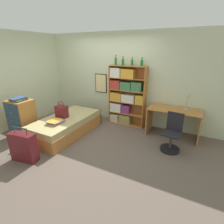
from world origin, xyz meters
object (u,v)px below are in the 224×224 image
magazine_pile_on_dresser (19,99)px  desk_lamp (189,98)px  bookcase (125,96)px  dresser (22,118)px  bed (67,125)px  book_stack_on_bed (55,122)px  suitcase (24,147)px  bottle_brown (123,62)px  bottle_green (116,61)px  handbag (62,112)px  bottle_blue (142,63)px  desk_chair (171,138)px  bottle_clear (132,62)px  desk (174,117)px

magazine_pile_on_dresser → desk_lamp: desk_lamp is taller
magazine_pile_on_dresser → bookcase: size_ratio=0.23×
dresser → bookcase: 2.80m
bed → book_stack_on_bed: (0.04, -0.44, 0.27)m
suitcase → bottle_brown: 3.17m
magazine_pile_on_dresser → bookcase: bookcase is taller
bed → bottle_green: (0.79, 1.28, 1.59)m
magazine_pile_on_dresser → bottle_brown: size_ratio=1.67×
handbag → bottle_blue: bottle_blue is taller
bookcase → desk_lamp: 1.71m
book_stack_on_bed → suitcase: bearing=-88.6°
desk_lamp → desk_chair: (-0.17, -0.81, -0.75)m
bottle_clear → bottle_blue: size_ratio=1.04×
desk_lamp → desk_chair: bearing=-102.1°
handbag → bottle_brown: bearing=50.6°
book_stack_on_bed → bottle_clear: bottle_clear is taller
bottle_clear → desk: 1.80m
bookcase → desk: bearing=-6.5°
desk → desk_chair: (0.10, -0.71, -0.24)m
magazine_pile_on_dresser → bottle_blue: bottle_blue is taller
bottle_green → desk: 2.15m
book_stack_on_bed → bookcase: 2.06m
dresser → desk: bearing=26.9°
bottle_green → desk: bottle_green is taller
bottle_green → bottle_blue: size_ratio=1.24×
suitcase → desk: size_ratio=0.57×
bookcase → suitcase: bearing=-111.0°
desk → bottle_clear: bearing=171.7°
dresser → magazine_pile_on_dresser: size_ratio=2.41×
bottle_blue → bookcase: bearing=-176.1°
bottle_clear → bottle_blue: (0.27, 0.01, -0.00)m
dresser → bottle_green: 2.89m
handbag → dresser: size_ratio=0.47×
desk_chair → desk: bearing=97.7°
bottle_green → bottle_brown: bottle_green is taller
handbag → desk_lamp: 3.17m
bookcase → bottle_clear: 0.96m
dresser → desk_lamp: size_ratio=2.14×
dresser → desk: dresser is taller
bookcase → bottle_clear: bottle_clear is taller
handbag → dresser: bearing=-147.5°
bottle_green → bottle_clear: (0.47, 0.04, -0.02)m
suitcase → desk: same height
suitcase → bottle_green: bearing=74.5°
bottle_clear → bottle_blue: 0.27m
handbag → bottle_clear: (1.34, 1.38, 1.18)m
bed → bottle_green: bottle_green is taller
suitcase → bottle_brown: bearing=70.1°
bookcase → bottle_brown: size_ratio=7.30×
bottle_green → desk_lamp: (1.98, -0.04, -0.79)m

